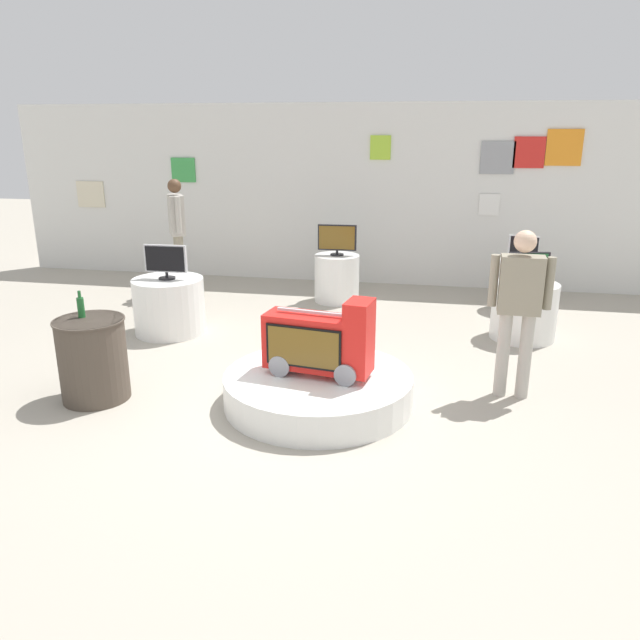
{
  "coord_description": "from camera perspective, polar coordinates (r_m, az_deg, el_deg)",
  "views": [
    {
      "loc": [
        1.39,
        -4.86,
        2.44
      ],
      "look_at": [
        0.28,
        0.85,
        0.61
      ],
      "focal_mm": 34.31,
      "sensor_mm": 36.0,
      "label": 1
    }
  ],
  "objects": [
    {
      "name": "tv_on_center_rear",
      "position": [
        8.84,
        1.6,
        7.57
      ],
      "size": [
        0.56,
        0.2,
        0.44
      ],
      "color": "black",
      "rests_on": "display_pedestal_center_rear"
    },
    {
      "name": "side_table_round",
      "position": [
        6.06,
        -20.42,
        -3.4
      ],
      "size": [
        0.64,
        0.64,
        0.78
      ],
      "color": "#4C4238",
      "rests_on": "ground"
    },
    {
      "name": "ground_plane",
      "position": [
        5.61,
        -4.54,
        -8.4
      ],
      "size": [
        30.0,
        30.0,
        0.0
      ],
      "primitive_type": "plane",
      "color": "#A8A091"
    },
    {
      "name": "display_pedestal_right_rear",
      "position": [
        9.0,
        18.11,
        3.1
      ],
      "size": [
        0.68,
        0.68,
        0.69
      ],
      "primitive_type": "cylinder",
      "color": "white",
      "rests_on": "ground"
    },
    {
      "name": "tv_on_far_right",
      "position": [
        7.61,
        18.88,
        4.77
      ],
      "size": [
        0.48,
        0.18,
        0.37
      ],
      "color": "black",
      "rests_on": "display_pedestal_far_right"
    },
    {
      "name": "display_pedestal_far_right",
      "position": [
        7.74,
        18.48,
        0.81
      ],
      "size": [
        0.77,
        0.77,
        0.69
      ],
      "primitive_type": "cylinder",
      "color": "white",
      "rests_on": "ground"
    },
    {
      "name": "bottle_on_side_table",
      "position": [
        6.01,
        -21.41,
        1.17
      ],
      "size": [
        0.06,
        0.06,
        0.25
      ],
      "color": "#195926",
      "rests_on": "side_table_round"
    },
    {
      "name": "tv_on_right_rear",
      "position": [
        8.89,
        18.45,
        6.42
      ],
      "size": [
        0.4,
        0.19,
        0.35
      ],
      "color": "black",
      "rests_on": "display_pedestal_right_rear"
    },
    {
      "name": "display_pedestal_center_rear",
      "position": [
        8.96,
        1.58,
        3.92
      ],
      "size": [
        0.65,
        0.65,
        0.69
      ],
      "primitive_type": "cylinder",
      "color": "white",
      "rests_on": "ground"
    },
    {
      "name": "tv_on_left_rear",
      "position": [
        7.64,
        -14.21,
        5.4
      ],
      "size": [
        0.53,
        0.2,
        0.42
      ],
      "color": "black",
      "rests_on": "display_pedestal_left_rear"
    },
    {
      "name": "display_pedestal_left_rear",
      "position": [
        7.78,
        -13.88,
        1.29
      ],
      "size": [
        0.87,
        0.87,
        0.69
      ],
      "primitive_type": "cylinder",
      "color": "white",
      "rests_on": "ground"
    },
    {
      "name": "novelty_firetruck_tv",
      "position": [
        5.49,
        -0.01,
        -2.25
      ],
      "size": [
        1.01,
        0.5,
        0.73
      ],
      "color": "gray",
      "rests_on": "main_display_pedestal"
    },
    {
      "name": "back_wall_display",
      "position": [
        10.0,
        3.02,
        11.56
      ],
      "size": [
        11.51,
        0.13,
        2.82
      ],
      "color": "silver",
      "rests_on": "ground"
    },
    {
      "name": "shopper_browsing_near_truck",
      "position": [
        5.85,
        18.09,
        1.59
      ],
      "size": [
        0.56,
        0.22,
        1.59
      ],
      "color": "#B2ADA3",
      "rests_on": "ground"
    },
    {
      "name": "shopper_browsing_rear",
      "position": [
        9.39,
        -13.17,
        8.34
      ],
      "size": [
        0.37,
        0.49,
        1.74
      ],
      "color": "gray",
      "rests_on": "ground"
    },
    {
      "name": "main_display_pedestal",
      "position": [
        5.66,
        -0.17,
        -6.45
      ],
      "size": [
        1.73,
        1.73,
        0.29
      ],
      "primitive_type": "cylinder",
      "color": "white",
      "rests_on": "ground"
    }
  ]
}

